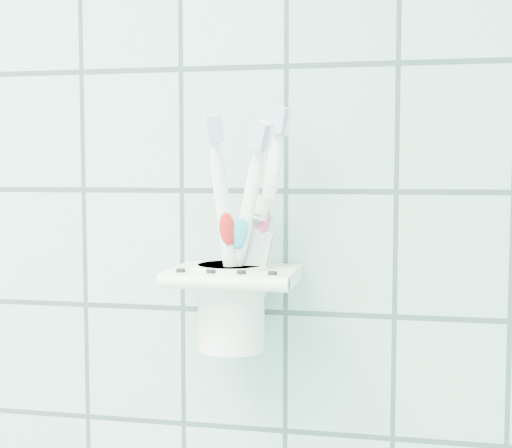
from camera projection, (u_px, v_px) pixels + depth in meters
holder_bracket at (234, 277)px, 0.63m from camera, size 0.11×0.10×0.03m
cup at (231, 302)px, 0.64m from camera, size 0.07×0.07×0.08m
toothbrush_pink at (240, 229)px, 0.62m from camera, size 0.03×0.03×0.20m
toothbrush_blue at (246, 222)px, 0.63m from camera, size 0.04×0.02×0.21m
toothbrush_orange at (222, 225)px, 0.64m from camera, size 0.06×0.05×0.20m
toothpaste_tube at (228, 257)px, 0.62m from camera, size 0.05×0.03×0.14m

